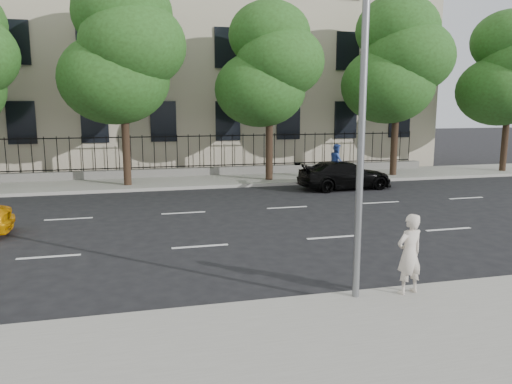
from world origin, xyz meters
TOP-DOWN VIEW (x-y plane):
  - ground at (0.00, 0.00)m, footprint 120.00×120.00m
  - near_sidewalk at (0.00, -4.00)m, footprint 60.00×4.00m
  - far_sidewalk at (0.00, 14.00)m, footprint 60.00×4.00m
  - lane_markings at (0.00, 4.75)m, footprint 49.60×4.62m
  - masonry_building at (0.00, 22.95)m, footprint 34.60×12.11m
  - iron_fence at (0.00, 15.70)m, footprint 30.00×0.50m
  - street_light at (2.50, -1.77)m, footprint 0.25×3.32m
  - tree_c at (-1.96, 13.36)m, footprint 5.89×5.50m
  - tree_d at (5.04, 13.36)m, footprint 5.34×4.94m
  - tree_e at (12.04, 13.36)m, footprint 5.71×5.31m
  - tree_f at (19.04, 13.36)m, footprint 5.52×5.12m
  - black_sedan at (7.93, 10.44)m, footprint 4.61×2.10m
  - woman_near at (3.61, -2.40)m, footprint 0.68×0.52m
  - pedestrian_far at (8.54, 12.84)m, footprint 0.85×0.99m

SIDE VIEW (x-z plane):
  - ground at x=0.00m, z-range 0.00..0.00m
  - lane_markings at x=0.00m, z-range 0.00..0.01m
  - near_sidewalk at x=0.00m, z-range 0.00..0.15m
  - far_sidewalk at x=0.00m, z-range 0.00..0.15m
  - iron_fence at x=0.00m, z-range -0.45..1.75m
  - black_sedan at x=7.93m, z-range 0.00..1.31m
  - woman_near at x=3.61m, z-range 0.15..1.81m
  - pedestrian_far at x=8.54m, z-range 0.15..1.93m
  - street_light at x=2.50m, z-range 1.12..9.17m
  - tree_d at x=5.04m, z-range 1.42..10.26m
  - tree_f at x=19.04m, z-range 1.37..10.38m
  - tree_e at x=12.04m, z-range 1.47..10.93m
  - tree_c at x=-1.96m, z-range 1.51..11.31m
  - masonry_building at x=0.00m, z-range -0.23..18.27m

